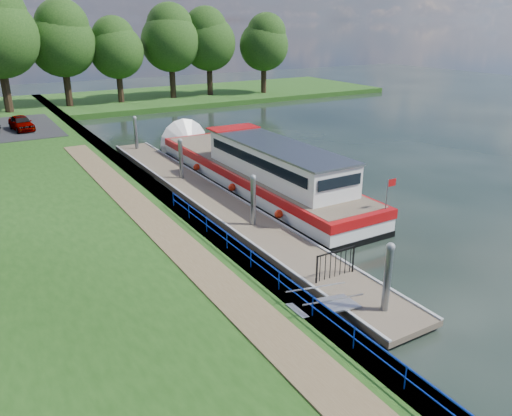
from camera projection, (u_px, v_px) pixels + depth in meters
ground at (373, 313)px, 17.86m from camera, size 160.00×160.00×0.00m
bank_edge at (158, 196)px, 28.58m from camera, size 1.10×90.00×0.78m
far_bank at (164, 98)px, 65.32m from camera, size 60.00×18.00×0.60m
footpath at (173, 239)px, 21.92m from camera, size 1.60×40.00×0.05m
blue_fence at (264, 265)px, 18.50m from camera, size 0.04×18.04×0.72m
pontoon at (213, 202)px, 28.26m from camera, size 2.50×30.00×0.56m
mooring_piles at (213, 183)px, 27.87m from camera, size 0.30×27.30×3.55m
gangway at (324, 305)px, 17.16m from camera, size 2.58×1.00×0.92m
gate_panel at (336, 260)px, 19.23m from camera, size 1.85×0.05×1.15m
barge at (251, 169)px, 31.18m from camera, size 4.36×21.15×4.78m
horizon_trees at (51, 39)px, 53.45m from camera, size 54.38×10.03×12.87m
car_a at (21, 123)px, 43.20m from camera, size 1.98×3.94×1.29m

